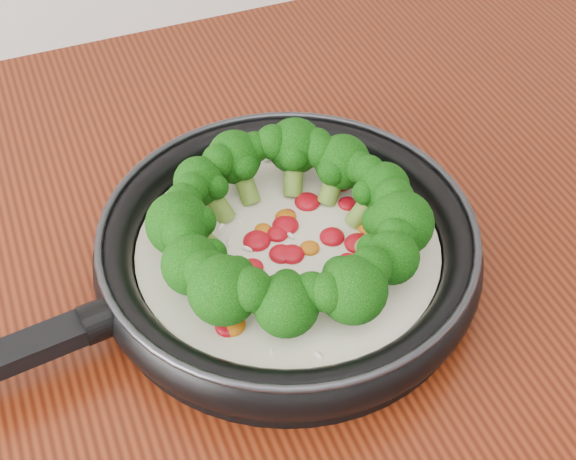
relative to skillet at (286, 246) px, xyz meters
name	(u,v)px	position (x,y,z in m)	size (l,w,h in m)	color
skillet	(286,246)	(0.00, 0.00, 0.00)	(0.50, 0.35, 0.09)	black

